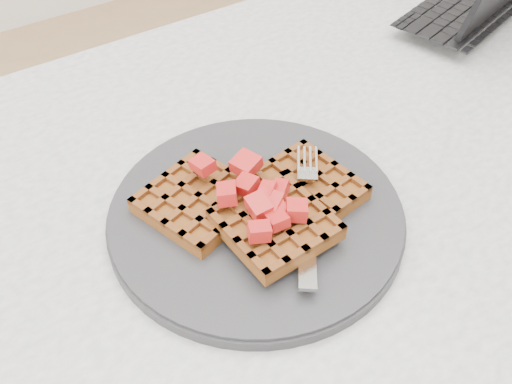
% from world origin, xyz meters
% --- Properties ---
extents(table, '(1.20, 0.80, 0.75)m').
position_xyz_m(table, '(0.00, 0.00, 0.64)').
color(table, silver).
rests_on(table, ground).
extents(plate, '(0.30, 0.30, 0.02)m').
position_xyz_m(plate, '(-0.14, -0.01, 0.76)').
color(plate, '#252628').
rests_on(plate, table).
extents(waffles, '(0.21, 0.19, 0.03)m').
position_xyz_m(waffles, '(-0.14, -0.01, 0.78)').
color(waffles, brown).
rests_on(waffles, plate).
extents(strawberry_pile, '(0.15, 0.15, 0.02)m').
position_xyz_m(strawberry_pile, '(-0.14, -0.01, 0.80)').
color(strawberry_pile, '#9A0305').
rests_on(strawberry_pile, waffles).
extents(fork, '(0.13, 0.16, 0.02)m').
position_xyz_m(fork, '(-0.10, -0.04, 0.77)').
color(fork, silver).
rests_on(fork, plate).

